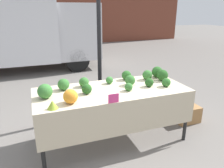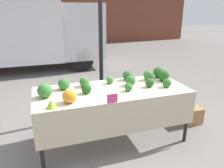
# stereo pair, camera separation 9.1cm
# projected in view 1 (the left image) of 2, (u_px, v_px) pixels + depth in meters

# --- Properties ---
(ground_plane) EXTENTS (40.00, 40.00, 0.00)m
(ground_plane) POSITION_uv_depth(u_px,v_px,m) (112.00, 139.00, 3.32)
(ground_plane) COLOR slate
(tent_pole) EXTENTS (0.07, 0.07, 2.38)m
(tent_pole) POSITION_uv_depth(u_px,v_px,m) (99.00, 51.00, 3.75)
(tent_pole) COLOR black
(tent_pole) RESTS_ON ground_plane
(parked_truck) EXTENTS (4.80, 1.82, 2.71)m
(parked_truck) POSITION_uv_depth(u_px,v_px,m) (12.00, 25.00, 6.54)
(parked_truck) COLOR silver
(parked_truck) RESTS_ON ground_plane
(market_table) EXTENTS (2.14, 0.90, 0.81)m
(market_table) POSITION_uv_depth(u_px,v_px,m) (114.00, 97.00, 3.03)
(market_table) COLOR beige
(market_table) RESTS_ON ground_plane
(orange_cauliflower) EXTENTS (0.17, 0.17, 0.17)m
(orange_cauliflower) POSITION_uv_depth(u_px,v_px,m) (70.00, 96.00, 2.58)
(orange_cauliflower) COLOR orange
(orange_cauliflower) RESTS_ON market_table
(romanesco_head) EXTENTS (0.13, 0.13, 0.10)m
(romanesco_head) POSITION_uv_depth(u_px,v_px,m) (53.00, 105.00, 2.45)
(romanesco_head) COLOR #93B238
(romanesco_head) RESTS_ON market_table
(broccoli_head_0) EXTENTS (0.16, 0.16, 0.16)m
(broccoli_head_0) POSITION_uv_depth(u_px,v_px,m) (64.00, 84.00, 3.01)
(broccoli_head_0) COLOR #336B2D
(broccoli_head_0) RESTS_ON market_table
(broccoli_head_1) EXTENTS (0.18, 0.18, 0.18)m
(broccoli_head_1) POSITION_uv_depth(u_px,v_px,m) (162.00, 75.00, 3.41)
(broccoli_head_1) COLOR #23511E
(broccoli_head_1) RESTS_ON market_table
(broccoli_head_2) EXTENTS (0.14, 0.14, 0.14)m
(broccoli_head_2) POSITION_uv_depth(u_px,v_px,m) (87.00, 89.00, 2.88)
(broccoli_head_2) COLOR #23511E
(broccoli_head_2) RESTS_ON market_table
(broccoli_head_3) EXTENTS (0.18, 0.18, 0.18)m
(broccoli_head_3) POSITION_uv_depth(u_px,v_px,m) (157.00, 72.00, 3.59)
(broccoli_head_3) COLOR #285B23
(broccoli_head_3) RESTS_ON market_table
(broccoli_head_4) EXTENTS (0.15, 0.15, 0.15)m
(broccoli_head_4) POSITION_uv_depth(u_px,v_px,m) (126.00, 75.00, 3.45)
(broccoli_head_4) COLOR #285B23
(broccoli_head_4) RESTS_ON market_table
(broccoli_head_5) EXTENTS (0.11, 0.11, 0.11)m
(broccoli_head_5) POSITION_uv_depth(u_px,v_px,m) (109.00, 80.00, 3.28)
(broccoli_head_5) COLOR #387533
(broccoli_head_5) RESTS_ON market_table
(broccoli_head_6) EXTENTS (0.15, 0.15, 0.15)m
(broccoli_head_6) POSITION_uv_depth(u_px,v_px,m) (130.00, 80.00, 3.21)
(broccoli_head_6) COLOR #336B2D
(broccoli_head_6) RESTS_ON market_table
(broccoli_head_7) EXTENTS (0.19, 0.19, 0.19)m
(broccoli_head_7) POSITION_uv_depth(u_px,v_px,m) (45.00, 91.00, 2.73)
(broccoli_head_7) COLOR #387533
(broccoli_head_7) RESTS_ON market_table
(broccoli_head_8) EXTENTS (0.13, 0.13, 0.13)m
(broccoli_head_8) POSITION_uv_depth(u_px,v_px,m) (166.00, 82.00, 3.15)
(broccoli_head_8) COLOR #2D6628
(broccoli_head_8) RESTS_ON market_table
(broccoli_head_9) EXTENTS (0.13, 0.13, 0.13)m
(broccoli_head_9) POSITION_uv_depth(u_px,v_px,m) (149.00, 82.00, 3.15)
(broccoli_head_9) COLOR #23511E
(broccoli_head_9) RESTS_ON market_table
(broccoli_head_10) EXTENTS (0.11, 0.11, 0.11)m
(broccoli_head_10) POSITION_uv_depth(u_px,v_px,m) (129.00, 87.00, 2.99)
(broccoli_head_10) COLOR #336B2D
(broccoli_head_10) RESTS_ON market_table
(broccoli_head_11) EXTENTS (0.14, 0.14, 0.14)m
(broccoli_head_11) POSITION_uv_depth(u_px,v_px,m) (84.00, 82.00, 3.14)
(broccoli_head_11) COLOR #336B2D
(broccoli_head_11) RESTS_ON market_table
(broccoli_head_12) EXTENTS (0.16, 0.16, 0.16)m
(broccoli_head_12) POSITION_uv_depth(u_px,v_px,m) (147.00, 75.00, 3.46)
(broccoli_head_12) COLOR #336B2D
(broccoli_head_12) RESTS_ON market_table
(price_sign) EXTENTS (0.13, 0.01, 0.11)m
(price_sign) POSITION_uv_depth(u_px,v_px,m) (114.00, 98.00, 2.61)
(price_sign) COLOR #E53D84
(price_sign) RESTS_ON market_table
(produce_crate) EXTENTS (0.41, 0.29, 0.28)m
(produce_crate) POSITION_uv_depth(u_px,v_px,m) (187.00, 114.00, 3.81)
(produce_crate) COLOR #9E7042
(produce_crate) RESTS_ON ground_plane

